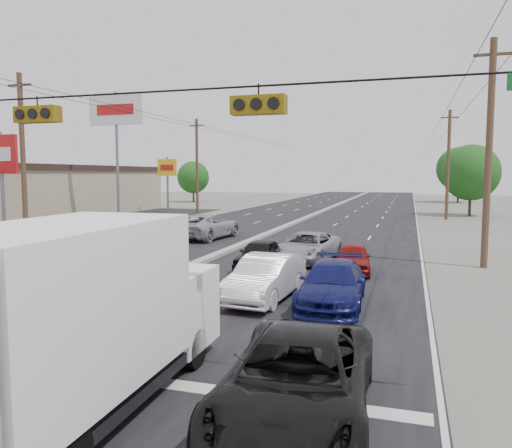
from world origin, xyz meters
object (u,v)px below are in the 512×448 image
Objects in this scene: tree_right_mid at (471,173)px; box_truck at (86,315)px; pole_sign_far at (167,172)px; queue_car_b at (266,278)px; tree_left_far at (193,177)px; tree_right_far at (459,169)px; red_sedan at (140,286)px; queue_car_e at (352,258)px; utility_pole_right_c at (448,164)px; black_suv at (297,381)px; utility_pole_left_c at (197,165)px; queue_car_c at (307,247)px; queue_car_a at (260,255)px; pole_sign_billboard at (116,118)px; pole_sign_mid at (1,160)px; utility_pole_left_b at (23,158)px; oncoming_far at (207,227)px; oncoming_near at (67,246)px; queue_car_d at (332,285)px; utility_pole_right_b at (489,153)px.

tree_right_mid is 48.25m from box_truck.
pole_sign_far is 1.35× the size of queue_car_b.
tree_left_far is 0.75× the size of tree_right_far.
red_sedan is at bearing -67.24° from tree_left_far.
tree_left_far is at bearing 115.54° from queue_car_e.
utility_pole_right_c is 41.74m from black_suv.
utility_pole_left_c is 38.64m from red_sedan.
tree_right_far is at bearing 79.26° from box_truck.
queue_car_e is at bearing -34.46° from queue_car_c.
queue_car_a is at bearing -108.55° from utility_pole_right_c.
pole_sign_billboard is 33.27m from tree_left_far.
tree_right_mid is 25.03m from tree_right_far.
pole_sign_mid is 1.57× the size of queue_car_b.
utility_pole_left_b reaches higher than black_suv.
oncoming_far is at bearing 125.23° from queue_car_a.
utility_pole_left_b is 2.19× the size of oncoming_near.
utility_pole_right_c is 36.80m from pole_sign_mid.
pole_sign_billboard reaches higher than tree_right_mid.
utility_pole_left_c is 1.49× the size of box_truck.
queue_car_d is 5.64m from queue_car_e.
box_truck is at bearing -67.26° from tree_left_far.
utility_pole_left_b is 2.10× the size of queue_car_d.
utility_pole_left_b reaches higher than box_truck.
red_sedan is 1.22× the size of queue_car_e.
utility_pole_right_b reaches higher than queue_car_c.
utility_pole_left_c is 2.73× the size of queue_car_e.
utility_pole_left_b is 1.43× the size of pole_sign_mid.
utility_pole_right_b is 19.24m from box_truck.
tree_left_far reaches higher than queue_car_e.
utility_pole_left_b is 25.00m from utility_pole_right_b.
tree_right_mid is (2.50, 5.00, -0.77)m from utility_pole_right_c.
queue_car_c is at bearing -51.44° from pole_sign_far.
oncoming_near is (-13.70, -0.82, 0.04)m from queue_car_e.
queue_car_b is (19.26, -21.47, -8.13)m from pole_sign_billboard.
queue_car_a is at bearing -109.81° from tree_right_mid.
queue_car_b is at bearing -82.01° from queue_car_c.
tree_right_far is 1.21× the size of box_truck.
pole_sign_far is 1.15× the size of black_suv.
pole_sign_mid reaches higher than queue_car_c.
tree_right_mid is at bearing -92.29° from tree_right_far.
queue_car_c is at bearing -2.95° from utility_pole_left_b.
box_truck is (20.95, -19.90, -3.38)m from pole_sign_mid.
pole_sign_billboard is 2.92× the size of queue_car_a.
oncoming_near is (-10.65, 13.10, -1.07)m from box_truck.
pole_sign_mid is 1.86× the size of queue_car_a.
tree_right_mid reaches higher than queue_car_c.
pole_sign_far is (-1.50, 12.00, -4.46)m from pole_sign_billboard.
box_truck is 1.41× the size of queue_car_d.
tree_right_far is at bearing 85.50° from queue_car_c.
tree_right_mid reaches higher than pole_sign_mid.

